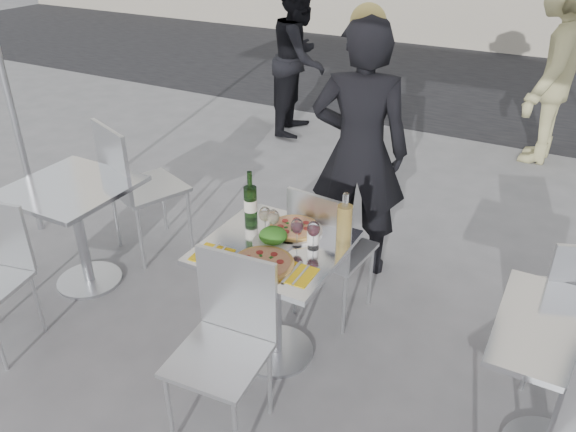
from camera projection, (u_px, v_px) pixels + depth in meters
The scene contains 23 objects.
ground at pixel (276, 352), 3.32m from camera, with size 80.00×80.00×0.00m, color slate.
street_asphalt at pixel (491, 82), 8.31m from camera, with size 24.00×5.00×0.00m, color black.
main_table at pixel (275, 278), 3.06m from camera, with size 0.72×0.72×0.75m.
side_table_left at pixel (76, 214), 3.68m from camera, with size 0.72×0.72×0.75m.
side_table_right at pixel (575, 373), 2.43m from camera, with size 0.72×0.72×0.75m.
chair_far at pixel (327, 245), 3.35m from camera, with size 0.45×0.46×0.91m.
chair_near at pixel (227, 332), 2.66m from camera, with size 0.45×0.46×0.92m.
side_chair_lfar at pixel (133, 180), 3.97m from camera, with size 0.61×0.62×1.03m.
woman_diner at pixel (359, 152), 3.70m from camera, with size 0.65×0.42×1.77m, color black.
pedestrian_a at pixel (300, 59), 6.16m from camera, with size 0.81×0.63×1.66m, color black.
pedestrian_b at pixel (551, 65), 5.39m from camera, with size 1.25×0.72×1.93m, color tan.
pizza_near at pixel (263, 264), 2.78m from camera, with size 0.32×0.32×0.02m.
pizza_far at pixel (294, 229), 3.07m from camera, with size 0.31×0.31×0.03m.
salad_plate at pixel (273, 237), 2.95m from camera, with size 0.22×0.22×0.09m.
wine_bottle at pixel (250, 201), 3.14m from camera, with size 0.07×0.08×0.29m.
carafe at pixel (344, 223), 2.91m from camera, with size 0.08×0.08×0.29m.
sugar_shaker at pixel (313, 235), 2.94m from camera, with size 0.06×0.06×0.11m.
wineglass_white_a at pixel (265, 215), 3.01m from camera, with size 0.07×0.07×0.16m.
wineglass_white_b at pixel (273, 218), 2.98m from camera, with size 0.07×0.07×0.16m.
wineglass_red_a at pixel (297, 227), 2.90m from camera, with size 0.07×0.07×0.16m.
wineglass_red_b at pixel (314, 230), 2.87m from camera, with size 0.07×0.07×0.16m.
napkin_left at pixel (212, 254), 2.87m from camera, with size 0.19×0.20×0.01m.
napkin_right at pixel (296, 273), 2.72m from camera, with size 0.18×0.20×0.01m.
Camera 1 is at (1.25, -2.17, 2.32)m, focal length 35.00 mm.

